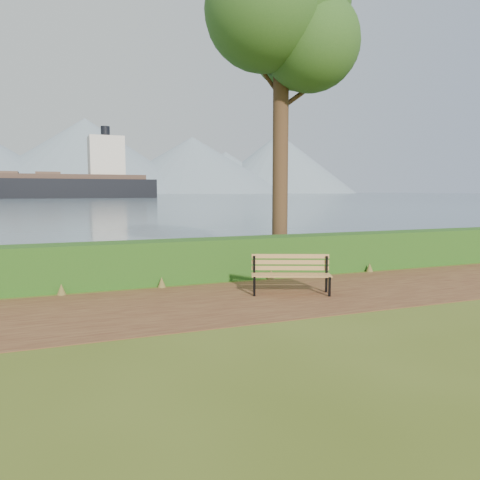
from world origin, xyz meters
name	(u,v)px	position (x,y,z in m)	size (l,w,h in m)	color
ground	(241,304)	(0.00, 0.00, 0.00)	(140.00, 140.00, 0.00)	#465719
path	(235,300)	(0.00, 0.30, 0.01)	(40.00, 3.40, 0.01)	#502A1B
hedge	(202,260)	(0.00, 2.60, 0.50)	(32.00, 0.85, 1.00)	#1A4A15
water	(64,195)	(0.00, 260.00, 0.01)	(700.00, 510.00, 0.00)	#496075
mountains	(48,159)	(-9.17, 406.05, 27.70)	(585.00, 190.00, 70.00)	gray
bench	(291,271)	(1.32, 0.47, 0.48)	(1.70, 1.07, 0.82)	black
tree	(282,13)	(2.60, 3.62, 6.91)	(4.48, 4.04, 9.30)	#3A2717
cargo_ship	(27,186)	(-11.44, 142.44, 3.60)	(79.82, 14.25, 24.15)	black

